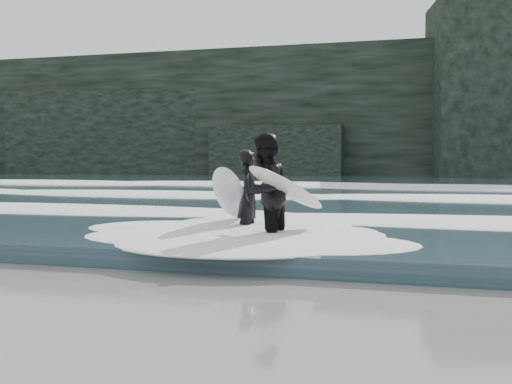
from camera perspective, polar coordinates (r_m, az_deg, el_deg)
ground at (r=6.80m, az=-20.94°, el=-10.93°), size 120.00×120.00×0.00m
sea at (r=34.50m, az=9.66°, el=0.57°), size 90.00×52.00×0.30m
headland at (r=51.50m, az=11.94°, el=6.76°), size 70.00×9.00×10.00m
foam_near at (r=14.84m, az=0.59°, el=-1.66°), size 60.00×3.20×0.20m
foam_mid at (r=21.65m, az=5.64°, el=-0.13°), size 60.00×4.00×0.24m
foam_far at (r=30.52m, az=8.79°, el=0.83°), size 60.00×4.80×0.30m
surfer_left at (r=12.32m, az=-1.08°, el=-0.32°), size 1.13×2.13×1.77m
surfer_right at (r=10.95m, az=0.93°, el=-0.05°), size 1.49×2.27×2.04m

